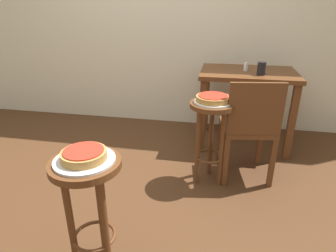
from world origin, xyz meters
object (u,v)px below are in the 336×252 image
at_px(serving_plate_foreground, 85,160).
at_px(pizza_middle, 213,98).
at_px(dining_table, 247,85).
at_px(cup_near_edge, 261,69).
at_px(serving_plate_middle, 213,102).
at_px(stool_foreground, 89,195).
at_px(condiment_shaker, 246,67).
at_px(wooden_chair, 249,127).
at_px(pizza_foreground, 84,155).
at_px(stool_middle, 211,126).

xyz_separation_m(serving_plate_foreground, pizza_middle, (0.55, 0.98, 0.03)).
distance_m(dining_table, cup_near_edge, 0.27).
bearing_deg(serving_plate_foreground, serving_plate_middle, 60.96).
relative_size(stool_foreground, condiment_shaker, 8.86).
xyz_separation_m(cup_near_edge, wooden_chair, (-0.10, -0.54, -0.35)).
height_order(pizza_foreground, wooden_chair, wooden_chair).
relative_size(serving_plate_middle, cup_near_edge, 2.44).
distance_m(pizza_foreground, dining_table, 1.96).
xyz_separation_m(pizza_foreground, wooden_chair, (0.84, 1.08, -0.24)).
distance_m(stool_foreground, wooden_chair, 1.37).
height_order(stool_middle, dining_table, dining_table).
height_order(stool_foreground, dining_table, dining_table).
xyz_separation_m(pizza_foreground, serving_plate_middle, (0.55, 0.98, -0.03)).
relative_size(dining_table, condiment_shaker, 11.84).
bearing_deg(condiment_shaker, cup_near_edge, -51.81).
relative_size(pizza_foreground, wooden_chair, 0.25).
bearing_deg(condiment_shaker, pizza_middle, -109.00).
bearing_deg(stool_middle, dining_table, 68.97).
height_order(stool_foreground, serving_plate_foreground, serving_plate_foreground).
xyz_separation_m(dining_table, condiment_shaker, (-0.03, 0.01, 0.18)).
distance_m(pizza_foreground, pizza_middle, 1.12).
bearing_deg(wooden_chair, stool_middle, -162.22).
bearing_deg(wooden_chair, serving_plate_middle, -162.22).
xyz_separation_m(stool_foreground, pizza_foreground, (0.00, 0.00, 0.22)).
height_order(condiment_shaker, wooden_chair, wooden_chair).
xyz_separation_m(serving_plate_middle, dining_table, (0.30, 0.78, -0.06)).
bearing_deg(pizza_foreground, serving_plate_middle, 60.96).
bearing_deg(stool_foreground, stool_middle, 60.96).
xyz_separation_m(dining_table, cup_near_edge, (0.10, -0.15, 0.20)).
relative_size(pizza_foreground, dining_table, 0.23).
relative_size(stool_middle, pizza_middle, 2.71).
relative_size(stool_foreground, dining_table, 0.75).
height_order(stool_foreground, pizza_middle, pizza_middle).
xyz_separation_m(serving_plate_foreground, pizza_foreground, (0.00, 0.00, 0.03)).
height_order(serving_plate_foreground, serving_plate_middle, same).
bearing_deg(wooden_chair, pizza_foreground, -127.93).
bearing_deg(serving_plate_middle, wooden_chair, 17.78).
xyz_separation_m(stool_middle, pizza_middle, (0.00, 0.00, 0.22)).
bearing_deg(stool_foreground, wooden_chair, 52.07).
relative_size(stool_foreground, cup_near_edge, 5.80).
relative_size(stool_middle, wooden_chair, 0.80).
relative_size(serving_plate_middle, wooden_chair, 0.33).
distance_m(serving_plate_foreground, stool_middle, 1.14).
height_order(serving_plate_middle, dining_table, dining_table).
height_order(stool_middle, serving_plate_middle, serving_plate_middle).
height_order(stool_foreground, cup_near_edge, cup_near_edge).
relative_size(pizza_foreground, pizza_middle, 0.84).
bearing_deg(pizza_middle, serving_plate_foreground, -119.04).
distance_m(serving_plate_foreground, serving_plate_middle, 1.12).
xyz_separation_m(stool_foreground, serving_plate_foreground, (0.00, 0.00, 0.20)).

